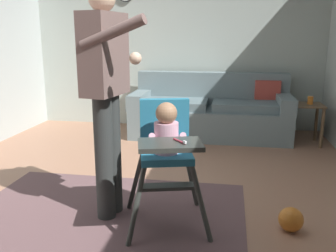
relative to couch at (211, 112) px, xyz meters
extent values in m
cube|color=#9E7056|center=(-0.57, -2.45, -0.38)|extent=(5.90, 7.47, 0.10)
cube|color=#AEBCB4|center=(-0.57, 0.52, 0.95)|extent=(5.10, 0.06, 2.55)
cube|color=brown|center=(-0.67, -2.91, -0.33)|extent=(2.15, 2.27, 0.01)
cube|color=slate|center=(-0.01, -0.06, -0.13)|extent=(2.14, 0.84, 0.40)
cube|color=slate|center=(-0.01, 0.27, 0.30)|extent=(2.14, 0.22, 0.46)
cube|color=slate|center=(-0.99, -0.06, 0.17)|extent=(0.20, 0.84, 0.20)
cube|color=slate|center=(0.97, -0.06, 0.17)|extent=(0.20, 0.84, 0.20)
cube|color=slate|center=(-0.47, -0.11, 0.12)|extent=(0.85, 0.60, 0.11)
cube|color=slate|center=(0.46, -0.11, 0.12)|extent=(0.85, 0.60, 0.11)
cube|color=#B24238|center=(0.76, 0.14, 0.27)|extent=(0.35, 0.12, 0.34)
cylinder|color=#333733|center=(-0.34, -2.86, -0.08)|extent=(0.13, 0.19, 0.52)
cylinder|color=#333733|center=(0.09, -2.75, -0.08)|extent=(0.19, 0.13, 0.52)
cylinder|color=#333733|center=(-0.45, -2.44, -0.08)|extent=(0.19, 0.13, 0.52)
cylinder|color=#333733|center=(-0.02, -2.32, -0.08)|extent=(0.13, 0.19, 0.52)
cube|color=teal|center=(-0.18, -2.59, 0.20)|extent=(0.44, 0.44, 0.05)
cube|color=teal|center=(-0.22, -2.45, 0.41)|extent=(0.37, 0.16, 0.35)
cube|color=#333733|center=(-0.11, -2.87, 0.37)|extent=(0.45, 0.35, 0.03)
cube|color=#333733|center=(-0.15, -2.70, 0.01)|extent=(0.41, 0.20, 0.02)
cylinder|color=#DCA4BB|center=(-0.18, -2.61, 0.34)|extent=(0.21, 0.21, 0.22)
sphere|color=#997051|center=(-0.17, -2.62, 0.52)|extent=(0.15, 0.15, 0.15)
cylinder|color=#DCA4BB|center=(-0.27, -2.68, 0.35)|extent=(0.08, 0.15, 0.10)
cylinder|color=#DCA4BB|center=(-0.06, -2.62, 0.35)|extent=(0.08, 0.15, 0.10)
cylinder|color=#CC384C|center=(-0.05, -2.86, 0.39)|extent=(0.09, 0.11, 0.01)
cube|color=white|center=(-0.01, -2.90, 0.40)|extent=(0.02, 0.03, 0.02)
cylinder|color=#2F3332|center=(-0.65, -2.57, 0.14)|extent=(0.14, 0.14, 0.94)
cylinder|color=#2F3332|center=(-0.63, -2.45, 0.14)|extent=(0.14, 0.14, 0.94)
cube|color=#6E5651|center=(-0.64, -2.51, 0.90)|extent=(0.27, 0.43, 0.58)
cylinder|color=#6E5651|center=(-0.51, -2.72, 1.05)|extent=(0.48, 0.16, 0.23)
sphere|color=beige|center=(-0.35, -2.75, 0.89)|extent=(0.08, 0.08, 0.08)
cylinder|color=#6E5651|center=(-0.60, -2.27, 0.90)|extent=(0.07, 0.07, 0.52)
sphere|color=orange|center=(0.72, -2.55, -0.24)|extent=(0.18, 0.18, 0.18)
cube|color=brown|center=(1.23, -0.22, 0.18)|extent=(0.40, 0.40, 0.02)
cylinder|color=brown|center=(1.06, -0.39, -0.08)|extent=(0.04, 0.04, 0.50)
cylinder|color=brown|center=(1.40, -0.39, -0.08)|extent=(0.04, 0.04, 0.50)
cylinder|color=brown|center=(1.06, -0.05, -0.08)|extent=(0.04, 0.04, 0.50)
cylinder|color=brown|center=(1.40, -0.05, -0.08)|extent=(0.04, 0.04, 0.50)
cylinder|color=orange|center=(1.26, -0.22, 0.24)|extent=(0.07, 0.07, 0.10)
camera|label=1|loc=(0.25, -5.05, 1.03)|focal=39.28mm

